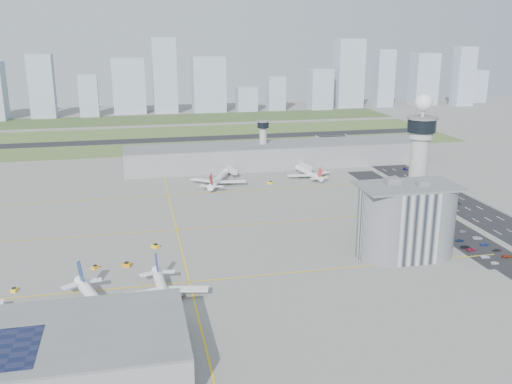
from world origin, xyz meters
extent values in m
plane|color=gray|center=(0.00, 0.00, 0.00)|extent=(1000.00, 1000.00, 0.00)
cube|color=#556A32|center=(-20.00, 225.00, 0.04)|extent=(480.00, 50.00, 0.08)
cube|color=#496630|center=(-20.00, 300.00, 0.04)|extent=(480.00, 60.00, 0.08)
cube|color=#3A5226|center=(-20.00, 380.00, 0.04)|extent=(480.00, 70.00, 0.08)
cube|color=black|center=(-20.00, 262.00, 0.06)|extent=(480.00, 22.00, 0.10)
cube|color=black|center=(115.00, 0.00, 0.05)|extent=(28.00, 500.00, 0.10)
cube|color=#9E9E99|center=(101.00, 0.00, 0.60)|extent=(0.60, 500.00, 1.20)
cube|color=black|center=(90.00, -10.00, 0.04)|extent=(18.00, 260.00, 0.08)
cube|color=black|center=(88.00, -22.00, 0.05)|extent=(20.00, 44.00, 0.10)
cube|color=yellow|center=(-40.00, -30.00, 0.01)|extent=(260.00, 0.60, 0.01)
cube|color=yellow|center=(-40.00, 30.00, 0.01)|extent=(260.00, 0.60, 0.01)
cube|color=yellow|center=(-40.00, 90.00, 0.01)|extent=(260.00, 0.60, 0.01)
cube|color=yellow|center=(-40.00, 30.00, 0.01)|extent=(0.60, 260.00, 0.01)
cylinder|color=#ADAAA5|center=(72.00, 8.00, 24.00)|extent=(8.40, 8.40, 48.00)
cylinder|color=#ADAAA5|center=(72.00, 8.00, 46.00)|extent=(11.00, 11.00, 4.00)
cylinder|color=black|center=(72.00, 8.00, 50.00)|extent=(13.00, 13.00, 6.00)
cylinder|color=slate|center=(72.00, 8.00, 53.50)|extent=(14.00, 14.00, 1.00)
cylinder|color=#ADAAA5|center=(72.00, 8.00, 56.00)|extent=(1.60, 1.60, 5.00)
sphere|color=white|center=(72.00, 8.00, 60.50)|extent=(8.00, 8.00, 8.00)
cylinder|color=#ADAAA5|center=(30.00, 150.00, 14.00)|extent=(5.00, 5.00, 28.00)
cylinder|color=black|center=(30.00, 150.00, 29.00)|extent=(8.00, 8.00, 4.00)
cylinder|color=slate|center=(30.00, 150.00, 31.50)|extent=(8.60, 8.60, 0.80)
cube|color=#B2B2B7|center=(52.00, -22.00, 15.00)|extent=(18.00, 24.00, 30.00)
cylinder|color=#B2B2B7|center=(43.00, -22.00, 15.00)|extent=(24.00, 24.00, 30.00)
cylinder|color=#B2B2B7|center=(61.00, -22.00, 15.00)|extent=(24.00, 24.00, 30.00)
cube|color=slate|center=(52.00, -22.00, 30.40)|extent=(42.00, 24.00, 0.80)
cube|color=slate|center=(46.00, -19.00, 32.00)|extent=(6.00, 5.00, 3.00)
cube|color=slate|center=(57.00, -24.00, 31.70)|extent=(5.00, 4.00, 2.40)
cube|color=gray|center=(40.00, 148.00, 7.50)|extent=(210.00, 32.00, 15.00)
cube|color=slate|center=(40.00, 148.00, 15.40)|extent=(210.00, 32.00, 0.80)
cube|color=gray|center=(-88.00, -82.00, 6.00)|extent=(84.00, 42.00, 12.00)
cube|color=slate|center=(-88.00, -82.00, 12.40)|extent=(84.00, 42.00, 0.80)
imported|color=white|center=(83.86, -39.32, 0.58)|extent=(3.58, 1.88, 1.16)
imported|color=#989BAF|center=(83.85, -32.73, 0.63)|extent=(3.95, 1.88, 1.25)
imported|color=#A82346|center=(82.75, -24.08, 0.64)|extent=(4.82, 2.72, 1.27)
imported|color=black|center=(82.06, -20.76, 0.63)|extent=(4.39, 1.86, 1.26)
imported|color=navy|center=(83.92, -12.95, 0.60)|extent=(3.64, 1.71, 1.20)
imported|color=silver|center=(81.84, -7.19, 0.62)|extent=(3.87, 1.64, 1.24)
imported|color=maroon|center=(93.13, -34.31, 0.65)|extent=(4.53, 1.92, 1.30)
imported|color=#252529|center=(93.28, -27.00, 0.62)|extent=(3.74, 1.72, 1.24)
imported|color=#121D4E|center=(91.94, -19.92, 0.63)|extent=(3.89, 1.52, 1.26)
imported|color=silver|center=(93.60, -12.00, 0.63)|extent=(4.83, 2.83, 1.26)
imported|color=gray|center=(91.99, -2.70, 0.57)|extent=(4.08, 2.04, 1.14)
imported|color=black|center=(114.85, 39.63, 0.64)|extent=(1.93, 4.03, 1.27)
imported|color=#150E60|center=(122.17, 118.03, 0.63)|extent=(2.22, 4.59, 1.26)
imported|color=#93959E|center=(108.28, 181.05, 0.63)|extent=(1.94, 3.87, 1.27)
cube|color=#9EADC1|center=(-150.11, 419.66, 33.44)|extent=(25.49, 20.39, 66.89)
cube|color=#9EADC1|center=(-102.68, 417.90, 22.60)|extent=(20.04, 16.03, 45.20)
cube|color=#9EADC1|center=(-59.44, 436.89, 30.61)|extent=(35.76, 28.61, 61.22)
cube|color=#9EADC1|center=(-19.42, 431.56, 41.69)|extent=(26.33, 21.06, 83.39)
cube|color=#9EADC1|center=(30.27, 432.32, 31.06)|extent=(36.96, 29.57, 62.11)
cube|color=#9EADC1|center=(73.27, 423.68, 13.87)|extent=(23.01, 18.41, 27.75)
cube|color=#9EADC1|center=(108.28, 423.34, 19.48)|extent=(20.22, 16.18, 38.97)
cube|color=#9EADC1|center=(162.17, 421.29, 23.44)|extent=(26.14, 20.92, 46.89)
cube|color=#9EADC1|center=(201.27, 433.27, 40.60)|extent=(32.26, 25.81, 81.20)
cube|color=#9EADC1|center=(244.74, 426.38, 34.37)|extent=(21.59, 17.28, 68.75)
cube|color=#9EADC1|center=(302.83, 435.54, 31.70)|extent=(30.25, 24.20, 63.40)
cube|color=#9EADC1|center=(345.49, 415.96, 35.78)|extent=(23.04, 18.43, 71.56)
cube|color=#9EADC1|center=(382.05, 443.29, 20.53)|extent=(22.64, 18.11, 41.06)
camera|label=1|loc=(-57.47, -229.42, 92.80)|focal=40.00mm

